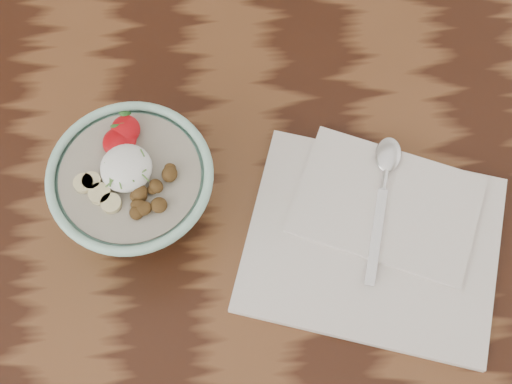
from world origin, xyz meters
TOP-DOWN VIEW (x-y plane):
  - table at (0.00, 0.00)cm, footprint 160.00×90.00cm
  - breakfast_bowl at (-1.77, 8.37)cm, footprint 18.20×18.20cm
  - napkin at (25.60, 2.67)cm, footprint 34.71×31.09cm
  - spoon at (27.57, 9.75)cm, footprint 7.19×18.84cm

SIDE VIEW (x-z plane):
  - table at x=0.00cm, z-range 28.20..103.20cm
  - napkin at x=25.60cm, z-range 74.86..76.64cm
  - spoon at x=27.57cm, z-range 76.70..77.69cm
  - breakfast_bowl at x=-1.77cm, z-range 75.01..87.45cm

